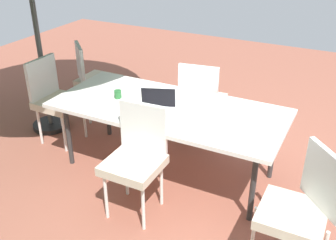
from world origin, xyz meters
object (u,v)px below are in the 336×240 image
Objects in this scene: dining_table at (168,111)px; cup at (118,94)px; chair_southeast at (94,77)px; chair_northwest at (301,207)px; chair_south at (201,97)px; chair_east at (55,97)px; laptop at (159,101)px; chair_north at (136,155)px.

dining_table is 0.55m from cup.
chair_southeast is 3.13m from chair_northwest.
chair_south is at bearing -178.23° from chair_northwest.
chair_northwest reaches higher than cup.
chair_east is 2.92m from chair_northwest.
chair_northwest is at bearing 133.94° from laptop.
chair_east reaches higher than cup.
chair_northwest is at bearing 153.77° from dining_table.
chair_southeast is at bearing -7.25° from chair_south.
laptop is at bearing 96.91° from chair_north.
chair_southeast reaches higher than cup.
chair_north and chair_northwest have the same top height.
chair_north is 1.00× the size of chair_northwest.
chair_northwest is 12.00× the size of cup.
cup is at bearing -176.66° from chair_southeast.
dining_table is at bearing -158.38° from chair_northwest.
chair_north is at bearing -134.13° from chair_northwest.
chair_south is at bearing -122.37° from laptop.
chair_south is (-0.05, -0.71, -0.14)m from dining_table.
chair_northwest is at bearing -162.43° from chair_southeast.
chair_east and chair_northwest have the same top height.
chair_south is (-0.03, -1.36, 0.00)m from chair_north.
chair_northwest reaches higher than dining_table.
chair_north is at bearing 92.07° from dining_table.
chair_east is at bearing 0.43° from dining_table.
chair_east is 1.00× the size of chair_northwest.
laptop is at bearing 70.89° from chair_south.
cup is at bearing -17.30° from laptop.
chair_north is at bearing 133.48° from cup.
laptop reaches higher than cup.
chair_southeast is 1.00× the size of chair_northwest.
chair_east reaches higher than laptop.
cup is (-0.89, 0.04, 0.22)m from chair_east.
chair_north is at bearing -179.26° from chair_southeast.
chair_east is 2.53× the size of laptop.
chair_north is 1.00× the size of chair_south.
cup is at bearing 43.81° from chair_south.
chair_north is 0.68m from laptop.
cup reaches higher than dining_table.
chair_east is 0.70m from chair_southeast.
cup is at bearing -150.43° from chair_northwest.
cup is (0.54, 0.05, 0.09)m from dining_table.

